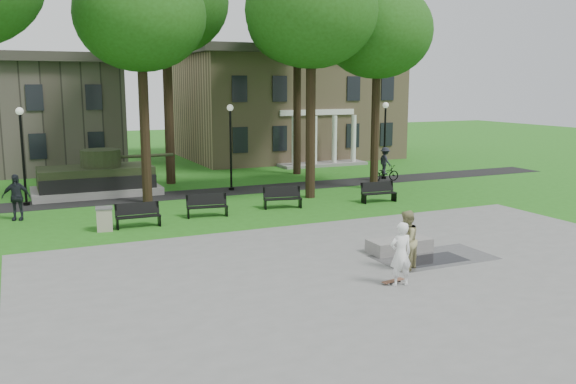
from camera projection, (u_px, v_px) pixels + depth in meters
name	position (u px, v px, depth m)	size (l,w,h in m)	color
ground	(327.00, 243.00, 22.61)	(120.00, 120.00, 0.00)	#236217
plaza	(406.00, 281.00, 18.12)	(22.00, 16.00, 0.02)	gray
footpath	(225.00, 192.00, 33.38)	(44.00, 2.60, 0.01)	black
building_right	(286.00, 103.00, 49.24)	(17.00, 12.00, 8.60)	#9E8460
building_left	(1.00, 117.00, 41.30)	(15.00, 10.00, 7.20)	#4C443D
tree_1	(140.00, 16.00, 28.65)	(6.20, 6.20, 11.63)	black
tree_2	(311.00, 12.00, 30.04)	(6.60, 6.60, 12.16)	black
tree_3	(377.00, 32.00, 32.89)	(6.00, 6.00, 11.19)	black
tree_4	(165.00, 2.00, 34.35)	(7.20, 7.20, 13.50)	black
tree_5	(297.00, 22.00, 38.37)	(6.40, 6.40, 12.44)	black
lamp_left	(22.00, 148.00, 29.11)	(0.36, 0.36, 4.73)	black
lamp_mid	(231.00, 140.00, 33.37)	(0.36, 0.36, 4.73)	black
lamp_right	(385.00, 134.00, 37.42)	(0.36, 0.36, 4.73)	black
tank_monument	(97.00, 179.00, 32.41)	(7.45, 3.40, 2.40)	gray
puddle	(433.00, 260.00, 20.34)	(2.20, 1.20, 0.00)	black
concrete_block	(399.00, 245.00, 21.28)	(2.20, 1.00, 0.45)	gray
skateboard	(393.00, 282.00, 17.96)	(0.78, 0.20, 0.07)	brown
skateboarder	(401.00, 254.00, 17.56)	(0.69, 0.45, 1.89)	white
friend_watching	(406.00, 240.00, 19.05)	(0.93, 0.72, 1.91)	#9A9463
pedestrian_walker	(16.00, 197.00, 26.21)	(1.18, 0.49, 2.01)	black
cyclist	(385.00, 167.00, 36.82)	(1.89, 1.08, 2.08)	black
park_bench_0	(138.00, 214.00, 25.01)	(1.81, 0.55, 1.00)	black
park_bench_1	(207.00, 205.00, 26.99)	(1.84, 0.77, 1.00)	black
park_bench_2	(282.00, 197.00, 28.87)	(1.85, 0.87, 1.00)	black
park_bench_3	(378.00, 192.00, 30.36)	(1.82, 0.63, 1.00)	black
trash_bin	(105.00, 219.00, 24.39)	(0.74, 0.74, 0.96)	gray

